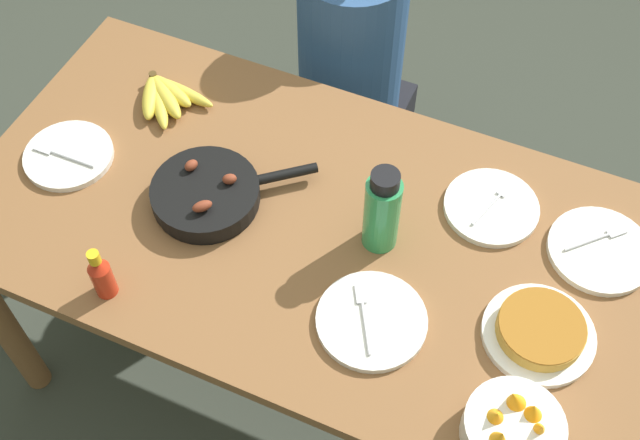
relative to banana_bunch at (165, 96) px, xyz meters
The scene contains 13 objects.
ground_plane 0.96m from the banana_bunch, 21.42° to the right, with size 14.00×14.00×0.00m, color #383D33.
dining_table 0.57m from the banana_bunch, 21.42° to the right, with size 1.65×0.84×0.76m.
banana_bunch is the anchor object (origin of this frame).
skillet 0.34m from the banana_bunch, 43.28° to the right, with size 0.33×0.30×0.08m.
frittata_plate_center 1.07m from the banana_bunch, 14.71° to the right, with size 0.23×0.23×0.05m.
empty_plate_near_front 0.80m from the banana_bunch, 28.12° to the right, with size 0.23×0.23×0.02m.
empty_plate_far_left 0.85m from the banana_bunch, ahead, with size 0.22×0.22×0.02m.
empty_plate_far_right 1.10m from the banana_bunch, ahead, with size 0.23×0.23×0.02m.
empty_plate_mid_edge 0.28m from the banana_bunch, 114.65° to the right, with size 0.21×0.21×0.02m.
fruit_bowl_mango 1.15m from the banana_bunch, 25.75° to the right, with size 0.19×0.19×0.12m.
water_bottle 0.68m from the banana_bunch, 15.37° to the right, with size 0.08×0.08×0.23m.
hot_sauce_bottle 0.56m from the banana_bunch, 72.66° to the right, with size 0.05×0.05×0.14m.
person_figure 0.64m from the banana_bunch, 56.45° to the left, with size 0.34×0.34×1.17m.
Camera 1 is at (0.41, -0.94, 2.24)m, focal length 45.00 mm.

